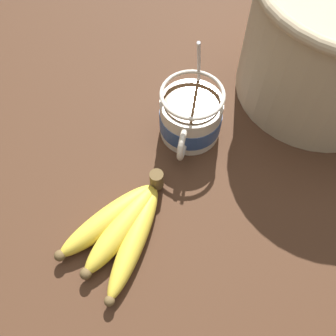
{
  "coord_description": "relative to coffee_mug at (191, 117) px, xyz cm",
  "views": [
    {
      "loc": [
        28.65,
        7.68,
        53.08
      ],
      "look_at": [
        2.53,
        1.33,
        7.73
      ],
      "focal_mm": 40.0,
      "sensor_mm": 36.0,
      "label": 1
    }
  ],
  "objects": [
    {
      "name": "table",
      "position": [
        7.28,
        -2.51,
        -5.71
      ],
      "size": [
        120.6,
        120.6,
        3.74
      ],
      "color": "#422819",
      "rests_on": "ground"
    },
    {
      "name": "banana_bunch",
      "position": [
        19.19,
        -5.47,
        -2.16
      ],
      "size": [
        19.02,
        12.47,
        4.01
      ],
      "color": "brown",
      "rests_on": "table"
    },
    {
      "name": "woven_basket",
      "position": [
        -14.39,
        19.2,
        6.74
      ],
      "size": [
        28.61,
        28.61,
        20.21
      ],
      "color": "tan",
      "rests_on": "table"
    },
    {
      "name": "coffee_mug",
      "position": [
        0.0,
        0.0,
        0.0
      ],
      "size": [
        15.93,
        9.7,
        16.79
      ],
      "color": "beige",
      "rests_on": "table"
    }
  ]
}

